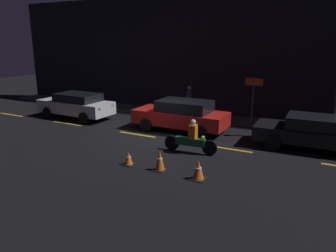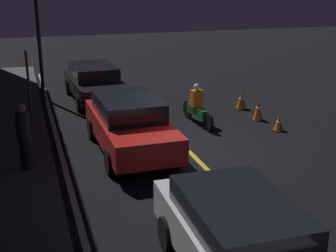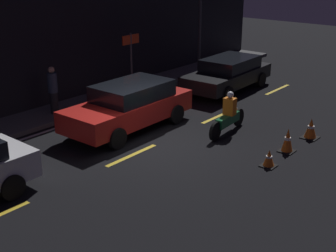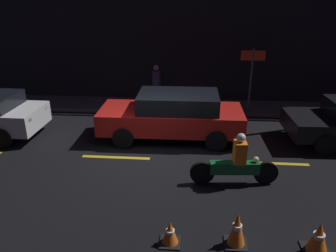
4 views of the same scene
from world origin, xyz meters
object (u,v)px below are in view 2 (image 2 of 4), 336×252
(taxi_red, at_px, (130,123))
(sedan_white, at_px, (242,242))
(pedestrian, at_px, (24,136))
(traffic_cone_far, at_px, (242,101))
(street_lamp, at_px, (37,18))
(shop_sign, at_px, (28,74))
(traffic_cone_mid, at_px, (258,110))
(van_black, at_px, (94,82))
(traffic_cone_near, at_px, (279,124))
(motorcycle, at_px, (197,108))

(taxi_red, bearing_deg, sedan_white, 2.11)
(sedan_white, distance_m, pedestrian, 6.48)
(traffic_cone_far, height_order, street_lamp, street_lamp)
(sedan_white, distance_m, street_lamp, 13.57)
(shop_sign, bearing_deg, sedan_white, -162.66)
(traffic_cone_mid, relative_size, traffic_cone_far, 1.11)
(van_black, relative_size, street_lamp, 0.80)
(pedestrian, bearing_deg, traffic_cone_far, -63.71)
(traffic_cone_near, xyz_separation_m, traffic_cone_mid, (1.25, 0.07, 0.12))
(traffic_cone_far, relative_size, shop_sign, 0.27)
(van_black, distance_m, traffic_cone_mid, 6.67)
(shop_sign, bearing_deg, pedestrian, 176.00)
(traffic_cone_near, bearing_deg, van_black, 41.23)
(taxi_red, height_order, traffic_cone_near, taxi_red)
(sedan_white, bearing_deg, traffic_cone_near, 146.44)
(motorcycle, bearing_deg, street_lamp, 39.46)
(traffic_cone_far, bearing_deg, street_lamp, 62.55)
(sedan_white, relative_size, street_lamp, 0.77)
(sedan_white, distance_m, traffic_cone_near, 8.25)
(motorcycle, height_order, shop_sign, shop_sign)
(taxi_red, relative_size, shop_sign, 1.92)
(van_black, bearing_deg, traffic_cone_far, 57.05)
(traffic_cone_far, distance_m, shop_sign, 7.72)
(taxi_red, xyz_separation_m, motorcycle, (1.72, -2.71, -0.26))
(taxi_red, height_order, shop_sign, shop_sign)
(van_black, relative_size, traffic_cone_mid, 6.43)
(motorcycle, relative_size, traffic_cone_mid, 3.05)
(traffic_cone_near, xyz_separation_m, pedestrian, (-1.15, 7.82, 0.77))
(traffic_cone_mid, height_order, shop_sign, shop_sign)
(motorcycle, xyz_separation_m, traffic_cone_near, (-1.44, -2.25, -0.32))
(taxi_red, bearing_deg, street_lamp, -163.67)
(traffic_cone_far, bearing_deg, motorcycle, 119.62)
(motorcycle, bearing_deg, shop_sign, 73.80)
(traffic_cone_near, relative_size, shop_sign, 0.20)
(sedan_white, bearing_deg, street_lamp, -169.08)
(taxi_red, distance_m, shop_sign, 3.97)
(pedestrian, distance_m, shop_sign, 3.79)
(traffic_cone_far, relative_size, pedestrian, 0.38)
(van_black, distance_m, pedestrian, 7.42)
(motorcycle, relative_size, traffic_cone_far, 3.40)
(shop_sign, bearing_deg, traffic_cone_far, -88.64)
(taxi_red, bearing_deg, van_black, 179.82)
(traffic_cone_mid, xyz_separation_m, traffic_cone_far, (1.47, -0.08, -0.04))
(motorcycle, relative_size, street_lamp, 0.38)
(traffic_cone_mid, bearing_deg, sedan_white, 150.37)
(motorcycle, bearing_deg, sedan_white, 159.28)
(traffic_cone_near, bearing_deg, traffic_cone_mid, 3.40)
(traffic_cone_mid, bearing_deg, traffic_cone_near, -176.60)
(shop_sign, bearing_deg, taxi_red, -137.33)
(taxi_red, height_order, van_black, taxi_red)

